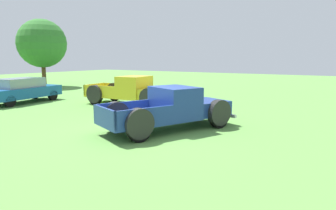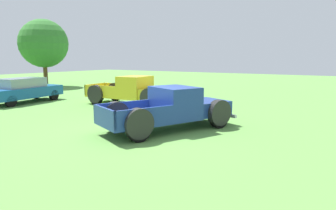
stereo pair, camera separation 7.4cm
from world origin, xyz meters
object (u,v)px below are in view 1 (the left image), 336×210
object	(u,v)px
pickup_truck_foreground	(176,109)
oak_tree_east	(42,44)
sedan_distant_b	(22,90)
pickup_truck_behind_left	(135,92)

from	to	relation	value
pickup_truck_foreground	oak_tree_east	size ratio (longest dim) A/B	0.90
pickup_truck_foreground	sedan_distant_b	distance (m)	10.78
oak_tree_east	pickup_truck_foreground	bearing A→B (deg)	-112.30
pickup_truck_foreground	oak_tree_east	xyz separation A→B (m)	(7.44, 18.14, 3.06)
pickup_truck_behind_left	oak_tree_east	world-z (taller)	oak_tree_east
pickup_truck_foreground	sedan_distant_b	xyz separation A→B (m)	(0.73, 10.76, 0.02)
pickup_truck_foreground	oak_tree_east	distance (m)	19.85
pickup_truck_foreground	oak_tree_east	world-z (taller)	oak_tree_east
pickup_truck_foreground	oak_tree_east	bearing A→B (deg)	67.70
oak_tree_east	sedan_distant_b	bearing A→B (deg)	-132.26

